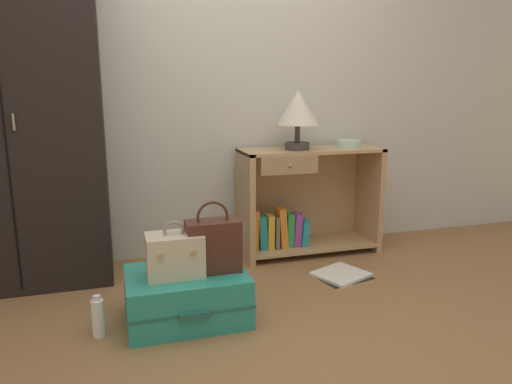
% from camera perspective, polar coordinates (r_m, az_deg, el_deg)
% --- Properties ---
extents(ground_plane, '(9.00, 9.00, 0.00)m').
position_cam_1_polar(ground_plane, '(2.26, 1.76, -18.82)').
color(ground_plane, olive).
extents(back_wall, '(6.40, 0.10, 2.60)m').
position_cam_1_polar(back_wall, '(3.40, -6.44, 14.41)').
color(back_wall, beige).
rests_on(back_wall, ground_plane).
extents(wardrobe, '(1.00, 0.47, 2.00)m').
position_cam_1_polar(wardrobe, '(3.09, -27.30, 7.77)').
color(wardrobe, black).
rests_on(wardrobe, ground_plane).
extents(bookshelf, '(1.00, 0.39, 0.76)m').
position_cam_1_polar(bookshelf, '(3.44, 5.72, -1.21)').
color(bookshelf, tan).
rests_on(bookshelf, ground_plane).
extents(table_lamp, '(0.29, 0.29, 0.40)m').
position_cam_1_polar(table_lamp, '(3.28, 5.04, 9.75)').
color(table_lamp, '#3D3838').
rests_on(table_lamp, bookshelf).
extents(bowl, '(0.18, 0.18, 0.05)m').
position_cam_1_polar(bowl, '(3.51, 11.06, 5.76)').
color(bowl, silver).
rests_on(bowl, bookshelf).
extents(suitcase_large, '(0.61, 0.47, 0.25)m').
position_cam_1_polar(suitcase_large, '(2.52, -8.32, -12.23)').
color(suitcase_large, teal).
rests_on(suitcase_large, ground_plane).
extents(train_case, '(0.28, 0.20, 0.29)m').
position_cam_1_polar(train_case, '(2.41, -9.74, -7.44)').
color(train_case, beige).
rests_on(train_case, suitcase_large).
extents(handbag, '(0.27, 0.14, 0.37)m').
position_cam_1_polar(handbag, '(2.43, -5.17, -6.37)').
color(handbag, '#472319').
rests_on(handbag, suitcase_large).
extents(bottle, '(0.06, 0.06, 0.21)m').
position_cam_1_polar(bottle, '(2.47, -18.45, -14.09)').
color(bottle, white).
rests_on(bottle, ground_plane).
extents(open_book_on_floor, '(0.39, 0.37, 0.02)m').
position_cam_1_polar(open_book_on_floor, '(3.12, 10.15, -9.75)').
color(open_book_on_floor, white).
rests_on(open_book_on_floor, ground_plane).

